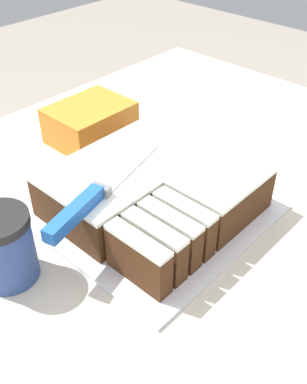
# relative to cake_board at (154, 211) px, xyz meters

# --- Properties ---
(countertop) EXTENTS (1.40, 1.10, 0.96)m
(countertop) POSITION_rel_cake_board_xyz_m (-0.02, -0.03, -0.48)
(countertop) COLOR beige
(countertop) RESTS_ON ground_plane
(cake_board) EXTENTS (0.36, 0.35, 0.01)m
(cake_board) POSITION_rel_cake_board_xyz_m (0.00, 0.00, 0.00)
(cake_board) COLOR silver
(cake_board) RESTS_ON countertop
(cake) EXTENTS (0.31, 0.30, 0.08)m
(cake) POSITION_rel_cake_board_xyz_m (0.00, 0.00, 0.04)
(cake) COLOR #472814
(cake) RESTS_ON cake_board
(knife) EXTENTS (0.30, 0.10, 0.02)m
(knife) POSITION_rel_cake_board_xyz_m (-0.13, 0.01, 0.09)
(knife) COLOR silver
(knife) RESTS_ON cake
(coffee_cup) EXTENTS (0.09, 0.09, 0.12)m
(coffee_cup) POSITION_rel_cake_board_xyz_m (-0.26, 0.06, 0.06)
(coffee_cup) COLOR #334C8C
(coffee_cup) RESTS_ON countertop
(storage_box) EXTENTS (0.17, 0.14, 0.08)m
(storage_box) POSITION_rel_cake_board_xyz_m (0.10, 0.28, 0.04)
(storage_box) COLOR orange
(storage_box) RESTS_ON countertop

